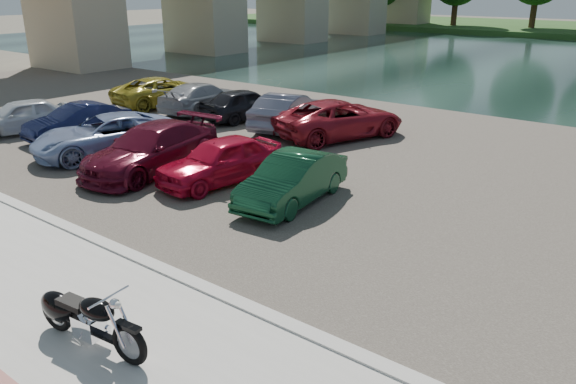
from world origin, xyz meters
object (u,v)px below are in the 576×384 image
(motorcycle, at_px, (81,316))
(car_2, at_px, (107,135))
(car_0, at_px, (21,116))
(car_1, at_px, (78,122))

(motorcycle, relative_size, car_2, 0.48)
(car_0, xyz_separation_m, car_2, (5.13, 0.22, 0.03))
(car_0, relative_size, car_1, 0.99)
(car_0, relative_size, car_2, 0.78)
(motorcycle, bearing_deg, car_0, 148.91)
(car_0, bearing_deg, motorcycle, -11.21)
(car_0, distance_m, car_1, 2.58)
(car_2, bearing_deg, motorcycle, -17.42)
(motorcycle, xyz_separation_m, car_2, (-8.63, 6.63, 0.15))
(car_1, bearing_deg, car_2, -8.45)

